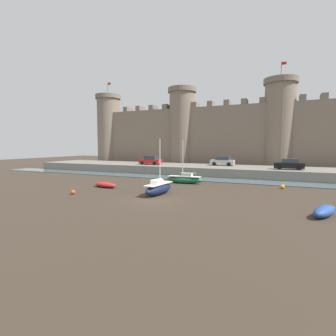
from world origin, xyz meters
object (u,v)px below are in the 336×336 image
(car_quay_centre_east, at_px, (289,164))
(car_quay_east, at_px, (223,161))
(mooring_buoy_near_channel, at_px, (73,192))
(car_quay_west, at_px, (151,160))
(sailboat_foreground_left, at_px, (159,188))
(rowboat_near_channel_right, at_px, (324,211))
(sailboat_midflat_centre, at_px, (185,179))
(rowboat_midflat_left, at_px, (105,185))
(mooring_buoy_off_centre, at_px, (282,187))

(car_quay_centre_east, height_order, car_quay_east, same)
(mooring_buoy_near_channel, bearing_deg, car_quay_west, 97.49)
(sailboat_foreground_left, height_order, car_quay_west, sailboat_foreground_left)
(rowboat_near_channel_right, distance_m, car_quay_west, 33.60)
(sailboat_midflat_centre, xyz_separation_m, car_quay_centre_east, (12.69, 10.15, 1.67))
(sailboat_midflat_centre, relative_size, car_quay_east, 1.40)
(sailboat_foreground_left, relative_size, car_quay_east, 1.39)
(sailboat_foreground_left, xyz_separation_m, car_quay_centre_east, (12.26, 18.77, 1.57))
(mooring_buoy_near_channel, height_order, car_quay_centre_east, car_quay_centre_east)
(sailboat_foreground_left, distance_m, mooring_buoy_near_channel, 8.87)
(rowboat_near_channel_right, relative_size, car_quay_east, 0.80)
(rowboat_midflat_left, relative_size, car_quay_east, 0.88)
(sailboat_midflat_centre, height_order, mooring_buoy_near_channel, sailboat_midflat_centre)
(sailboat_midflat_centre, relative_size, car_quay_centre_east, 1.40)
(mooring_buoy_off_centre, bearing_deg, car_quay_centre_east, 85.59)
(rowboat_near_channel_right, bearing_deg, sailboat_foreground_left, 169.68)
(rowboat_midflat_left, height_order, rowboat_near_channel_right, rowboat_near_channel_right)
(rowboat_midflat_left, relative_size, rowboat_near_channel_right, 1.10)
(mooring_buoy_off_centre, bearing_deg, sailboat_foreground_left, -141.68)
(sailboat_foreground_left, distance_m, car_quay_centre_east, 22.48)
(rowboat_near_channel_right, distance_m, sailboat_foreground_left, 14.59)
(car_quay_centre_east, bearing_deg, car_quay_west, 178.96)
(sailboat_midflat_centre, bearing_deg, car_quay_west, 135.39)
(rowboat_midflat_left, relative_size, sailboat_midflat_centre, 0.63)
(rowboat_near_channel_right, height_order, car_quay_centre_east, car_quay_centre_east)
(rowboat_midflat_left, distance_m, mooring_buoy_near_channel, 5.02)
(mooring_buoy_off_centre, relative_size, car_quay_centre_east, 0.12)
(rowboat_midflat_left, distance_m, sailboat_foreground_left, 8.09)
(mooring_buoy_near_channel, distance_m, car_quay_centre_east, 30.24)
(car_quay_centre_east, xyz_separation_m, car_quay_east, (-10.67, 3.59, 0.00))
(sailboat_midflat_centre, bearing_deg, rowboat_near_channel_right, -37.26)
(rowboat_near_channel_right, xyz_separation_m, mooring_buoy_off_centre, (-2.84, 11.72, -0.16))
(sailboat_midflat_centre, distance_m, rowboat_near_channel_right, 18.57)
(mooring_buoy_off_centre, height_order, car_quay_east, car_quay_east)
(rowboat_near_channel_right, distance_m, car_quay_centre_east, 21.57)
(sailboat_midflat_centre, distance_m, mooring_buoy_off_centre, 11.95)
(mooring_buoy_off_centre, distance_m, car_quay_east, 16.68)
(car_quay_centre_east, xyz_separation_m, car_quay_west, (-23.40, 0.42, 0.00))
(mooring_buoy_off_centre, relative_size, car_quay_west, 0.12)
(rowboat_midflat_left, height_order, mooring_buoy_off_centre, rowboat_midflat_left)
(rowboat_midflat_left, bearing_deg, mooring_buoy_near_channel, -92.63)
(mooring_buoy_off_centre, height_order, mooring_buoy_near_channel, mooring_buoy_off_centre)
(rowboat_near_channel_right, xyz_separation_m, mooring_buoy_near_channel, (-22.52, -0.82, -0.19))
(sailboat_foreground_left, distance_m, car_quay_east, 22.48)
(car_quay_east, bearing_deg, mooring_buoy_near_channel, -110.72)
(sailboat_midflat_centre, bearing_deg, mooring_buoy_off_centre, 2.28)
(rowboat_midflat_left, height_order, car_quay_west, car_quay_west)
(mooring_buoy_off_centre, xyz_separation_m, car_quay_west, (-22.65, 10.09, 1.99))
(car_quay_west, bearing_deg, sailboat_foreground_left, -59.88)
(rowboat_near_channel_right, bearing_deg, sailboat_midflat_centre, 142.74)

